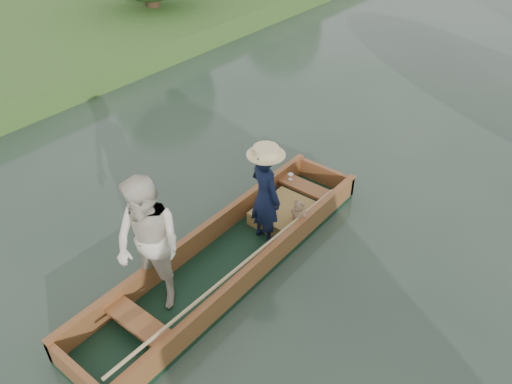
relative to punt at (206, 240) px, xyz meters
The scene contains 2 objects.
ground 0.74m from the punt, 72.11° to the left, with size 120.00×120.00×0.00m, color #283D30.
punt is the anchor object (origin of this frame).
Camera 1 is at (3.46, -3.74, 4.99)m, focal length 35.00 mm.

